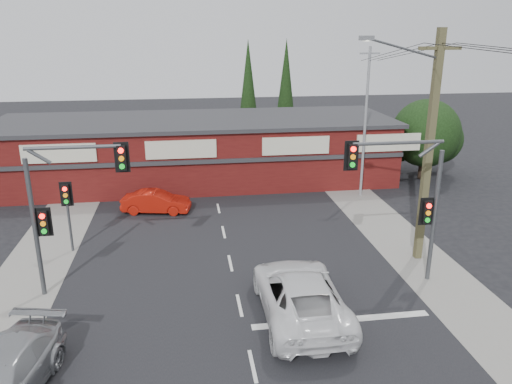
{
  "coord_description": "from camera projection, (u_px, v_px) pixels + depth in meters",
  "views": [
    {
      "loc": [
        -1.77,
        -16.43,
        9.92
      ],
      "look_at": [
        1.06,
        3.0,
        3.5
      ],
      "focal_mm": 35.0,
      "sensor_mm": 36.0,
      "label": 1
    }
  ],
  "objects": [
    {
      "name": "ground",
      "position": [
        240.0,
        306.0,
        18.78
      ],
      "size": [
        120.0,
        120.0,
        0.0
      ],
      "primitive_type": "plane",
      "color": "black",
      "rests_on": "ground"
    },
    {
      "name": "road_strip",
      "position": [
        228.0,
        250.0,
        23.48
      ],
      "size": [
        14.0,
        70.0,
        0.01
      ],
      "primitive_type": "cube",
      "color": "black",
      "rests_on": "ground"
    },
    {
      "name": "verge_left",
      "position": [
        38.0,
        262.0,
        22.31
      ],
      "size": [
        3.0,
        70.0,
        0.02
      ],
      "primitive_type": "cube",
      "color": "gray",
      "rests_on": "ground"
    },
    {
      "name": "verge_right",
      "position": [
        399.0,
        240.0,
        24.64
      ],
      "size": [
        3.0,
        70.0,
        0.02
      ],
      "primitive_type": "cube",
      "color": "gray",
      "rests_on": "ground"
    },
    {
      "name": "stop_line",
      "position": [
        341.0,
        320.0,
        17.84
      ],
      "size": [
        6.5,
        0.35,
        0.01
      ],
      "primitive_type": "cube",
      "color": "silver",
      "rests_on": "ground"
    },
    {
      "name": "white_suv",
      "position": [
        300.0,
        294.0,
        17.91
      ],
      "size": [
        2.88,
        6.16,
        1.7
      ],
      "primitive_type": "imported",
      "rotation": [
        0.0,
        0.0,
        3.13
      ],
      "color": "white",
      "rests_on": "ground"
    },
    {
      "name": "red_sedan",
      "position": [
        156.0,
        202.0,
        28.2
      ],
      "size": [
        3.99,
        2.0,
        1.26
      ],
      "primitive_type": "imported",
      "rotation": [
        0.0,
        0.0,
        1.39
      ],
      "color": "#B0170A",
      "rests_on": "ground"
    },
    {
      "name": "lane_dashes",
      "position": [
        230.0,
        263.0,
        22.19
      ],
      "size": [
        0.12,
        44.86,
        0.01
      ],
      "color": "silver",
      "rests_on": "ground"
    },
    {
      "name": "shop_building",
      "position": [
        197.0,
        149.0,
        33.95
      ],
      "size": [
        27.3,
        8.4,
        4.22
      ],
      "color": "#490F0E",
      "rests_on": "ground"
    },
    {
      "name": "tree_cluster",
      "position": [
        425.0,
        136.0,
        34.42
      ],
      "size": [
        5.9,
        5.1,
        5.5
      ],
      "color": "#2D2116",
      "rests_on": "ground"
    },
    {
      "name": "conifer_near",
      "position": [
        248.0,
        87.0,
        40.13
      ],
      "size": [
        1.8,
        1.8,
        9.25
      ],
      "color": "#2D2116",
      "rests_on": "ground"
    },
    {
      "name": "conifer_far",
      "position": [
        286.0,
        84.0,
        42.49
      ],
      "size": [
        1.8,
        1.8,
        9.25
      ],
      "color": "#2D2116",
      "rests_on": "ground"
    },
    {
      "name": "traffic_mast_left",
      "position": [
        61.0,
        198.0,
        18.56
      ],
      "size": [
        3.77,
        0.27,
        5.97
      ],
      "color": "#47494C",
      "rests_on": "ground"
    },
    {
      "name": "traffic_mast_right",
      "position": [
        410.0,
        190.0,
        19.44
      ],
      "size": [
        3.96,
        0.27,
        5.97
      ],
      "color": "#47494C",
      "rests_on": "ground"
    },
    {
      "name": "pedestal_signal",
      "position": [
        67.0,
        203.0,
        22.69
      ],
      "size": [
        0.55,
        0.27,
        3.38
      ],
      "color": "#47494C",
      "rests_on": "ground"
    },
    {
      "name": "utility_pole",
      "position": [
        427.0,
        142.0,
        21.06
      ],
      "size": [
        4.38,
        0.59,
        10.0
      ],
      "color": "brown",
      "rests_on": "ground"
    },
    {
      "name": "steel_pole",
      "position": [
        365.0,
        121.0,
        29.84
      ],
      "size": [
        1.2,
        0.16,
        9.0
      ],
      "color": "gray",
      "rests_on": "ground"
    }
  ]
}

